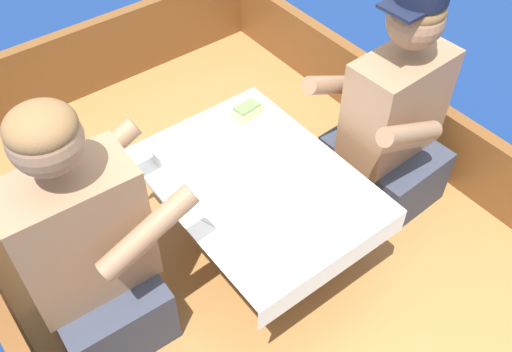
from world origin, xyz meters
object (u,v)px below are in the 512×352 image
Objects in this scene: coffee_cup_center at (325,182)px; coffee_cup_starboard at (323,218)px; sandwich at (247,111)px; coffee_cup_port at (245,217)px; tin_can at (287,231)px; person_port at (88,253)px; person_starboard at (391,122)px.

coffee_cup_starboard is at bearing -134.04° from coffee_cup_center.
sandwich is 1.23× the size of coffee_cup_port.
coffee_cup_port is at bearing 120.17° from tin_can.
coffee_cup_center is at bearing 45.96° from coffee_cup_starboard.
coffee_cup_starboard is (0.20, -0.16, 0.00)m from coffee_cup_port.
sandwich is at bearing 87.59° from coffee_cup_center.
person_port is 0.82m from coffee_cup_center.
coffee_cup_port is 1.52× the size of tin_can.
sandwich is at bearing 77.56° from coffee_cup_starboard.
person_port is 9.65× the size of coffee_cup_starboard.
coffee_cup_starboard is 0.16m from coffee_cup_center.
coffee_cup_port is 0.99× the size of coffee_cup_starboard.
coffee_cup_center is at bearing -92.41° from sandwich.
sandwich is 0.54m from coffee_cup_port.
person_port reaches higher than tin_can.
coffee_cup_port is (-0.33, -0.43, -0.01)m from sandwich.
person_port is at bearing 148.48° from tin_can.
sandwich is at bearing 65.36° from tin_can.
person_port reaches higher than coffee_cup_center.
coffee_cup_center is (-0.46, -0.10, 0.04)m from person_starboard.
person_port is 0.51m from coffee_cup_port.
coffee_cup_center reaches higher than coffee_cup_starboard.
person_starboard is 9.62× the size of coffee_cup_port.
coffee_cup_starboard is at bearing -14.97° from tin_can.
person_port is 11.08× the size of coffee_cup_center.
coffee_cup_starboard is 0.13m from tin_can.
person_starboard is at bearing -40.38° from sandwich.
coffee_cup_center is (0.11, 0.11, 0.00)m from coffee_cup_starboard.
person_port is 0.83m from sandwich.
coffee_cup_starboard is 1.15× the size of coffee_cup_center.
person_port is at bearing -164.53° from sandwich.
person_starboard is at bearing 21.07° from coffee_cup_starboard.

